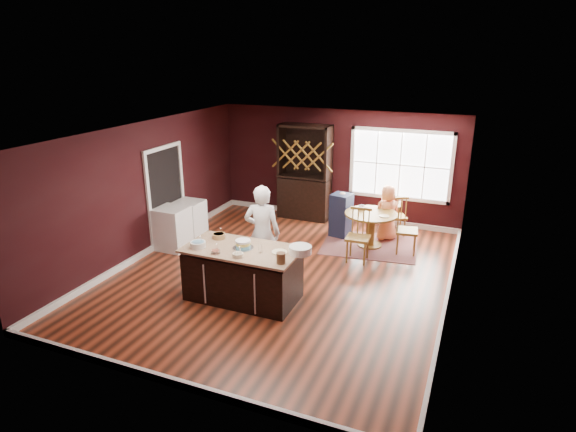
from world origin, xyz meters
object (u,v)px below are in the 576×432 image
(chair_south, at_px, (358,236))
(chair_north, at_px, (396,215))
(kitchen_island, at_px, (243,275))
(toddler, at_px, (342,202))
(dryer, at_px, (190,220))
(dining_table, at_px, (371,223))
(high_chair, at_px, (341,214))
(washer, at_px, (173,228))
(chair_east, at_px, (407,229))
(seated_woman, at_px, (387,213))
(baker, at_px, (262,233))
(hutch, at_px, (305,172))
(layer_cake, at_px, (243,244))

(chair_south, distance_m, chair_north, 1.78)
(kitchen_island, bearing_deg, toddler, 78.24)
(kitchen_island, xyz_separation_m, chair_south, (1.41, 2.23, 0.10))
(dryer, bearing_deg, dining_table, 15.65)
(dining_table, xyz_separation_m, chair_south, (-0.06, -0.86, 0.01))
(high_chair, height_order, washer, high_chair)
(chair_east, relative_size, high_chair, 1.04)
(kitchen_island, distance_m, high_chair, 3.51)
(kitchen_island, relative_size, chair_east, 1.79)
(seated_woman, relative_size, dryer, 1.44)
(baker, relative_size, chair_north, 1.84)
(dining_table, bearing_deg, chair_north, 65.36)
(baker, height_order, seated_woman, baker)
(dining_table, distance_m, baker, 2.75)
(chair_north, xyz_separation_m, seated_woman, (-0.15, -0.34, 0.13))
(baker, distance_m, chair_north, 3.69)
(dining_table, relative_size, seated_woman, 0.90)
(kitchen_island, height_order, dryer, kitchen_island)
(chair_east, relative_size, dryer, 1.24)
(hutch, bearing_deg, dining_table, -31.84)
(chair_north, bearing_deg, seated_woman, 39.22)
(chair_east, bearing_deg, kitchen_island, 135.27)
(kitchen_island, distance_m, hutch, 4.41)
(seated_woman, bearing_deg, baker, 25.39)
(baker, relative_size, seated_woman, 1.44)
(kitchen_island, xyz_separation_m, chair_north, (1.86, 3.95, 0.05))
(kitchen_island, distance_m, dryer, 3.12)
(high_chair, distance_m, toddler, 0.30)
(layer_cake, distance_m, dryer, 3.17)
(toddler, bearing_deg, chair_east, -15.63)
(toddler, bearing_deg, baker, -105.28)
(dining_table, height_order, dryer, dryer)
(washer, bearing_deg, chair_south, 12.75)
(chair_south, bearing_deg, seated_woman, 74.86)
(seated_woman, xyz_separation_m, high_chair, (-1.00, -0.18, -0.11))
(dining_table, relative_size, chair_north, 1.15)
(seated_woman, bearing_deg, high_chair, -23.31)
(chair_east, height_order, toddler, chair_east)
(chair_east, bearing_deg, toddler, 66.31)
(seated_woman, height_order, washer, seated_woman)
(layer_cake, distance_m, chair_south, 2.66)
(kitchen_island, height_order, layer_cake, layer_cake)
(baker, bearing_deg, chair_south, -147.80)
(layer_cake, bearing_deg, toddler, 78.46)
(baker, distance_m, washer, 2.48)
(baker, bearing_deg, high_chair, -118.35)
(chair_east, distance_m, toddler, 1.61)
(baker, relative_size, chair_south, 1.65)
(seated_woman, relative_size, toddler, 4.79)
(washer, height_order, dryer, washer)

